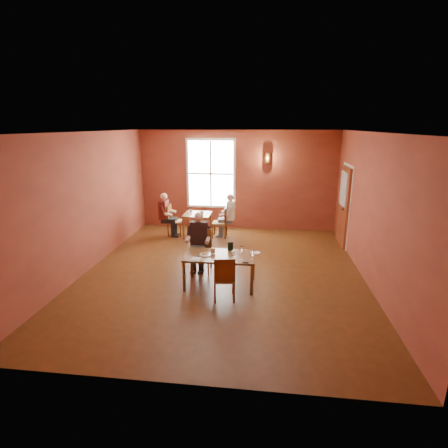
# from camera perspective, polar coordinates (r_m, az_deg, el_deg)

# --- Properties ---
(ground) EXTENTS (6.00, 7.00, 0.01)m
(ground) POSITION_cam_1_polar(r_m,az_deg,el_deg) (7.79, -0.18, -7.85)
(ground) COLOR brown
(ground) RESTS_ON ground
(wall_back) EXTENTS (6.00, 0.04, 3.00)m
(wall_back) POSITION_cam_1_polar(r_m,az_deg,el_deg) (10.74, 2.14, 7.11)
(wall_back) COLOR brown
(wall_back) RESTS_ON ground
(wall_front) EXTENTS (6.00, 0.04, 3.00)m
(wall_front) POSITION_cam_1_polar(r_m,az_deg,el_deg) (4.03, -6.41, -8.16)
(wall_front) COLOR brown
(wall_front) RESTS_ON ground
(wall_left) EXTENTS (0.04, 7.00, 3.00)m
(wall_left) POSITION_cam_1_polar(r_m,az_deg,el_deg) (8.23, -21.42, 3.32)
(wall_left) COLOR brown
(wall_left) RESTS_ON ground
(wall_right) EXTENTS (0.04, 7.00, 3.00)m
(wall_right) POSITION_cam_1_polar(r_m,az_deg,el_deg) (7.56, 23.01, 2.12)
(wall_right) COLOR brown
(wall_right) RESTS_ON ground
(ceiling) EXTENTS (6.00, 7.00, 0.04)m
(ceiling) POSITION_cam_1_polar(r_m,az_deg,el_deg) (7.13, -0.20, 14.80)
(ceiling) COLOR white
(ceiling) RESTS_ON wall_back
(window) EXTENTS (1.36, 0.10, 1.96)m
(window) POSITION_cam_1_polar(r_m,az_deg,el_deg) (10.75, -2.17, 8.20)
(window) COLOR white
(window) RESTS_ON wall_back
(door) EXTENTS (0.12, 1.04, 2.10)m
(door) POSITION_cam_1_polar(r_m,az_deg,el_deg) (9.82, 18.86, 2.76)
(door) COLOR maroon
(door) RESTS_ON ground
(wall_sconce) EXTENTS (0.16, 0.16, 0.28)m
(wall_sconce) POSITION_cam_1_polar(r_m,az_deg,el_deg) (10.52, 7.11, 10.66)
(wall_sconce) COLOR brown
(wall_sconce) RESTS_ON wall_back
(main_table) EXTENTS (1.39, 0.78, 0.65)m
(main_table) POSITION_cam_1_polar(r_m,az_deg,el_deg) (7.06, -0.66, -7.56)
(main_table) COLOR #5F3118
(main_table) RESTS_ON ground
(chair_diner_main) EXTENTS (0.41, 0.41, 0.93)m
(chair_diner_main) POSITION_cam_1_polar(r_m,az_deg,el_deg) (7.68, -3.74, -4.50)
(chair_diner_main) COLOR #3C1F13
(chair_diner_main) RESTS_ON ground
(diner_main) EXTENTS (0.50, 0.50, 1.25)m
(diner_main) POSITION_cam_1_polar(r_m,az_deg,el_deg) (7.60, -3.80, -3.46)
(diner_main) COLOR black
(diner_main) RESTS_ON ground
(chair_empty) EXTENTS (0.44, 0.44, 0.86)m
(chair_empty) POSITION_cam_1_polar(r_m,az_deg,el_deg) (6.49, 0.04, -8.71)
(chair_empty) COLOR #612B15
(chair_empty) RESTS_ON ground
(plate_food) EXTENTS (0.28, 0.28, 0.03)m
(plate_food) POSITION_cam_1_polar(r_m,az_deg,el_deg) (6.95, -3.00, -4.96)
(plate_food) COLOR silver
(plate_food) RESTS_ON main_table
(sandwich) EXTENTS (0.08, 0.08, 0.10)m
(sandwich) POSITION_cam_1_polar(r_m,az_deg,el_deg) (7.00, -1.82, -4.47)
(sandwich) COLOR tan
(sandwich) RESTS_ON main_table
(goblet_a) EXTENTS (0.07, 0.07, 0.17)m
(goblet_a) POSITION_cam_1_polar(r_m,az_deg,el_deg) (6.99, 2.82, -4.22)
(goblet_a) COLOR white
(goblet_a) RESTS_ON main_table
(goblet_b) EXTENTS (0.08, 0.08, 0.18)m
(goblet_b) POSITION_cam_1_polar(r_m,az_deg,el_deg) (6.74, 4.57, -4.97)
(goblet_b) COLOR silver
(goblet_b) RESTS_ON main_table
(goblet_c) EXTENTS (0.07, 0.07, 0.16)m
(goblet_c) POSITION_cam_1_polar(r_m,az_deg,el_deg) (6.72, 1.53, -5.07)
(goblet_c) COLOR white
(goblet_c) RESTS_ON main_table
(menu_stand) EXTENTS (0.12, 0.08, 0.17)m
(menu_stand) POSITION_cam_1_polar(r_m,az_deg,el_deg) (7.16, 1.06, -3.67)
(menu_stand) COLOR black
(menu_stand) RESTS_ON main_table
(knife) EXTENTS (0.17, 0.05, 0.00)m
(knife) POSITION_cam_1_polar(r_m,az_deg,el_deg) (6.72, -1.42, -5.81)
(knife) COLOR silver
(knife) RESTS_ON main_table
(napkin) EXTENTS (0.19, 0.19, 0.01)m
(napkin) POSITION_cam_1_polar(r_m,az_deg,el_deg) (6.77, -4.59, -5.67)
(napkin) COLOR silver
(napkin) RESTS_ON main_table
(side_plate) EXTENTS (0.19, 0.19, 0.01)m
(side_plate) POSITION_cam_1_polar(r_m,az_deg,el_deg) (7.07, 5.31, -4.70)
(side_plate) COLOR white
(side_plate) RESTS_ON main_table
(sunglasses) EXTENTS (0.12, 0.04, 0.01)m
(sunglasses) POSITION_cam_1_polar(r_m,az_deg,el_deg) (6.58, 3.54, -6.28)
(sunglasses) COLOR black
(sunglasses) RESTS_ON main_table
(second_table) EXTENTS (0.76, 0.76, 0.67)m
(second_table) POSITION_cam_1_polar(r_m,az_deg,el_deg) (10.16, -4.34, -0.16)
(second_table) COLOR brown
(second_table) RESTS_ON ground
(chair_diner_white) EXTENTS (0.39, 0.39, 0.89)m
(chair_diner_white) POSITION_cam_1_polar(r_m,az_deg,el_deg) (10.03, -0.71, 0.32)
(chair_diner_white) COLOR #492214
(chair_diner_white) RESTS_ON ground
(diner_white) EXTENTS (0.49, 0.49, 1.21)m
(diner_white) POSITION_cam_1_polar(r_m,az_deg,el_deg) (9.98, -0.54, 1.21)
(diner_white) COLOR silver
(diner_white) RESTS_ON ground
(chair_diner_maroon) EXTENTS (0.40, 0.40, 0.91)m
(chair_diner_maroon) POSITION_cam_1_polar(r_m,az_deg,el_deg) (10.27, -7.91, 0.59)
(chair_diner_maroon) COLOR #5A3513
(chair_diner_maroon) RESTS_ON ground
(diner_maroon) EXTENTS (0.49, 0.49, 1.23)m
(diner_maroon) POSITION_cam_1_polar(r_m,az_deg,el_deg) (10.24, -8.11, 1.47)
(diner_maroon) COLOR maroon
(diner_maroon) RESTS_ON ground
(cup_a) EXTENTS (0.12, 0.12, 0.10)m
(cup_a) POSITION_cam_1_polar(r_m,az_deg,el_deg) (9.95, -3.70, 1.79)
(cup_a) COLOR white
(cup_a) RESTS_ON second_table
(cup_b) EXTENTS (0.10, 0.10, 0.08)m
(cup_b) POSITION_cam_1_polar(r_m,az_deg,el_deg) (10.24, -5.43, 2.12)
(cup_b) COLOR beige
(cup_b) RESTS_ON second_table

